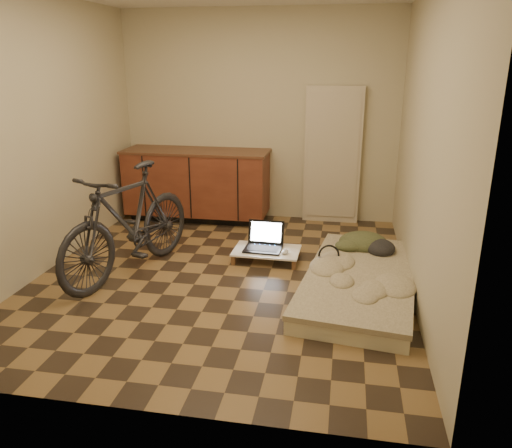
% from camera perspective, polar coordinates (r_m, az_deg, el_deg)
% --- Properties ---
extents(room_shell, '(3.50, 4.00, 2.60)m').
position_cam_1_polar(room_shell, '(4.51, -4.12, 9.38)').
color(room_shell, brown).
rests_on(room_shell, ground).
extents(cabinets, '(1.84, 0.62, 0.91)m').
position_cam_1_polar(cabinets, '(6.48, -6.72, 4.53)').
color(cabinets, black).
rests_on(cabinets, ground).
extents(appliance_panel, '(0.70, 0.10, 1.70)m').
position_cam_1_polar(appliance_panel, '(6.36, 8.75, 7.72)').
color(appliance_panel, '#C2B499').
rests_on(appliance_panel, ground).
extents(bicycle, '(1.06, 1.89, 1.17)m').
position_cam_1_polar(bicycle, '(4.86, -14.43, 0.85)').
color(bicycle, black).
rests_on(bicycle, ground).
extents(futon, '(1.19, 2.07, 0.17)m').
position_cam_1_polar(futon, '(4.64, 11.81, -6.45)').
color(futon, beige).
rests_on(futon, ground).
extents(clothing_pile, '(0.58, 0.50, 0.21)m').
position_cam_1_polar(clothing_pile, '(5.20, 12.64, -1.53)').
color(clothing_pile, '#393F25').
rests_on(clothing_pile, futon).
extents(headphones, '(0.28, 0.26, 0.15)m').
position_cam_1_polar(headphones, '(4.76, 8.34, -3.49)').
color(headphones, black).
rests_on(headphones, futon).
extents(lap_desk, '(0.69, 0.46, 0.11)m').
position_cam_1_polar(lap_desk, '(5.20, 1.22, -3.10)').
color(lap_desk, brown).
rests_on(lap_desk, ground).
extents(laptop, '(0.39, 0.36, 0.26)m').
position_cam_1_polar(laptop, '(5.22, 0.92, -2.23)').
color(laptop, black).
rests_on(laptop, lap_desk).
extents(mouse, '(0.08, 0.12, 0.04)m').
position_cam_1_polar(mouse, '(5.09, 3.32, -3.20)').
color(mouse, silver).
rests_on(mouse, lap_desk).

